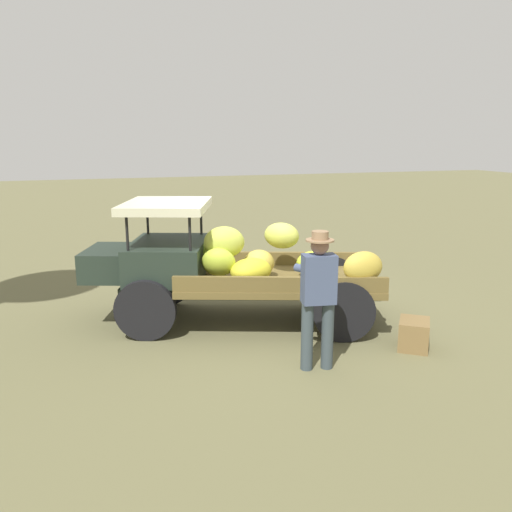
% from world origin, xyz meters
% --- Properties ---
extents(ground_plane, '(60.00, 60.00, 0.00)m').
position_xyz_m(ground_plane, '(0.00, 0.00, 0.00)').
color(ground_plane, brown).
extents(truck, '(4.66, 2.90, 1.88)m').
position_xyz_m(truck, '(0.57, 0.10, 0.90)').
color(truck, '#212D24').
rests_on(truck, ground).
extents(farmer, '(0.52, 0.48, 1.75)m').
position_xyz_m(farmer, '(-0.18, 2.13, 1.00)').
color(farmer, '#38444A').
rests_on(farmer, ground).
extents(wooden_crate, '(0.61, 0.63, 0.40)m').
position_xyz_m(wooden_crate, '(-1.71, 1.95, 0.20)').
color(wooden_crate, brown).
rests_on(wooden_crate, ground).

